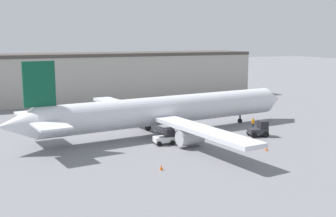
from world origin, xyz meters
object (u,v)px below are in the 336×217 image
at_px(baggage_tug, 259,129).
at_px(safety_cone_far, 266,148).
at_px(ground_crew_worker, 253,123).
at_px(belt_loader_truck, 165,137).
at_px(safety_cone_near, 161,167).
at_px(airplane, 162,111).

relative_size(baggage_tug, safety_cone_far, 5.30).
bearing_deg(ground_crew_worker, belt_loader_truck, -42.38).
distance_m(safety_cone_near, safety_cone_far, 14.66).
bearing_deg(belt_loader_truck, safety_cone_near, -111.65).
distance_m(baggage_tug, safety_cone_near, 20.10).
xyz_separation_m(airplane, belt_loader_truck, (-2.18, -5.74, -2.31)).
distance_m(ground_crew_worker, baggage_tug, 4.86).
relative_size(ground_crew_worker, safety_cone_far, 3.12).
xyz_separation_m(baggage_tug, belt_loader_truck, (-13.58, 1.52, -0.05)).
xyz_separation_m(safety_cone_near, safety_cone_far, (14.57, 1.55, 0.00)).
relative_size(belt_loader_truck, safety_cone_near, 4.77).
height_order(airplane, ground_crew_worker, airplane).
distance_m(ground_crew_worker, safety_cone_near, 24.02).
distance_m(airplane, ground_crew_worker, 14.04).
bearing_deg(safety_cone_far, ground_crew_worker, 61.27).
bearing_deg(safety_cone_far, belt_loader_truck, 140.51).
xyz_separation_m(airplane, baggage_tug, (11.39, -7.26, -2.26)).
distance_m(airplane, safety_cone_far, 16.00).
xyz_separation_m(ground_crew_worker, safety_cone_far, (-5.96, -10.88, -0.64)).
height_order(belt_loader_truck, safety_cone_near, belt_loader_truck).
distance_m(airplane, baggage_tug, 13.70).
bearing_deg(airplane, safety_cone_near, -120.91).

